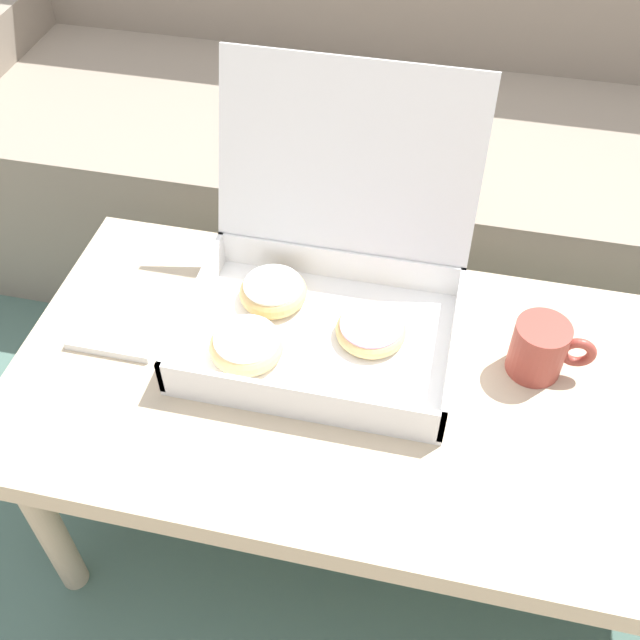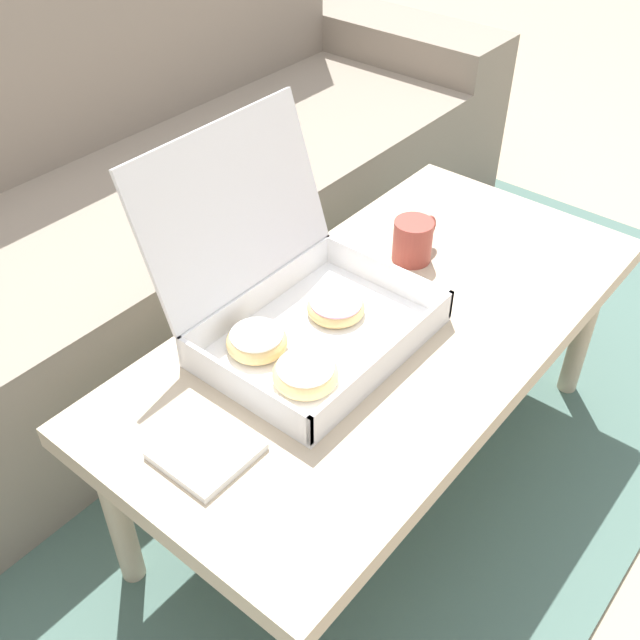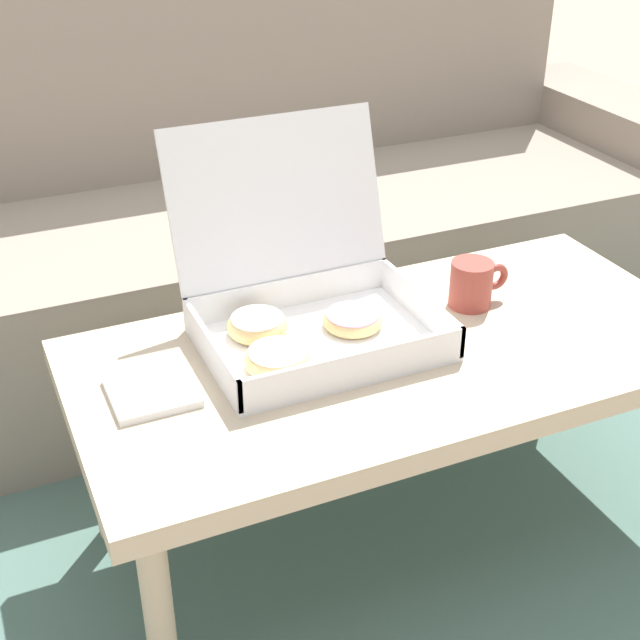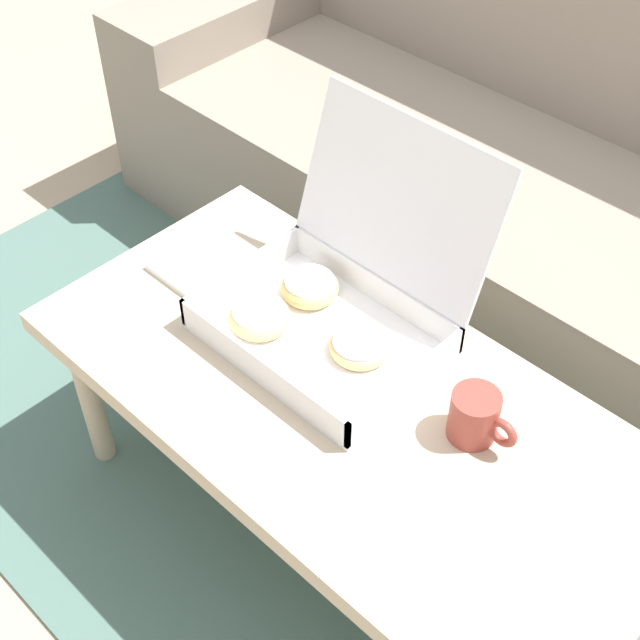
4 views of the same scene
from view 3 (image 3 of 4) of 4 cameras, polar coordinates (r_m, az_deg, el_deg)
The scene contains 7 objects.
ground_plane at distance 1.81m, azimuth 3.65°, elevation -12.42°, with size 12.00×12.00×0.00m, color tan.
area_rug at distance 2.01m, azimuth -0.27°, elevation -7.09°, with size 2.58×1.72×0.01m, color #4C6B60.
couch at distance 2.25m, azimuth -5.26°, elevation 5.91°, with size 2.46×0.76×0.91m.
coffee_table at distance 1.54m, azimuth 4.92°, elevation -3.10°, with size 1.10×0.53×0.42m.
pastry_box at distance 1.52m, azimuth -1.34°, elevation 1.13°, with size 0.39×0.38×0.34m.
coffee_mug at distance 1.65m, azimuth 9.74°, elevation 2.31°, with size 0.12×0.08×0.09m.
napkin_stack at distance 1.42m, azimuth -10.72°, elevation -4.52°, with size 0.13×0.13×0.01m.
Camera 3 is at (-0.65, -1.18, 1.21)m, focal length 50.00 mm.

